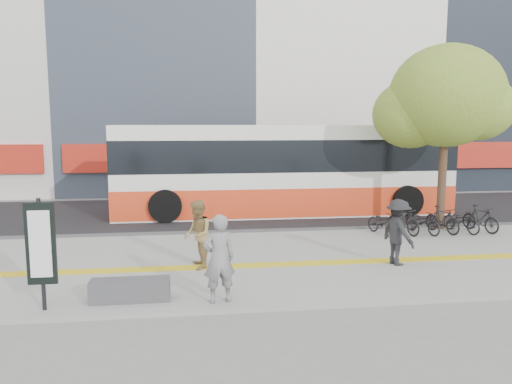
{
  "coord_description": "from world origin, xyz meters",
  "views": [
    {
      "loc": [
        -1.33,
        -11.23,
        3.67
      ],
      "look_at": [
        0.41,
        2.0,
        1.84
      ],
      "focal_mm": 34.88,
      "sensor_mm": 36.0,
      "label": 1
    }
  ],
  "objects": [
    {
      "name": "ground",
      "position": [
        0.0,
        0.0,
        0.0
      ],
      "size": [
        120.0,
        120.0,
        0.0
      ],
      "primitive_type": "plane",
      "color": "slate",
      "rests_on": "ground"
    },
    {
      "name": "sidewalk",
      "position": [
        0.0,
        1.5,
        0.04
      ],
      "size": [
        40.0,
        7.0,
        0.08
      ],
      "primitive_type": "cube",
      "color": "gray",
      "rests_on": "ground"
    },
    {
      "name": "tactile_strip",
      "position": [
        0.0,
        1.0,
        0.09
      ],
      "size": [
        40.0,
        0.45,
        0.01
      ],
      "primitive_type": "cube",
      "color": "gold",
      "rests_on": "sidewalk"
    },
    {
      "name": "street",
      "position": [
        0.0,
        9.0,
        0.03
      ],
      "size": [
        40.0,
        8.0,
        0.06
      ],
      "primitive_type": "cube",
      "color": "black",
      "rests_on": "ground"
    },
    {
      "name": "curb",
      "position": [
        0.0,
        5.0,
        0.07
      ],
      "size": [
        40.0,
        0.25,
        0.14
      ],
      "primitive_type": "cube",
      "color": "#3B3C3E",
      "rests_on": "ground"
    },
    {
      "name": "bench",
      "position": [
        -2.6,
        -1.2,
        0.3
      ],
      "size": [
        1.6,
        0.45,
        0.45
      ],
      "primitive_type": "cube",
      "color": "#3B3C3E",
      "rests_on": "sidewalk"
    },
    {
      "name": "signboard",
      "position": [
        -4.2,
        -1.51,
        1.37
      ],
      "size": [
        0.55,
        0.1,
        2.2
      ],
      "color": "black",
      "rests_on": "sidewalk"
    },
    {
      "name": "street_tree",
      "position": [
        7.18,
        4.82,
        4.51
      ],
      "size": [
        4.4,
        3.8,
        6.31
      ],
      "color": "#3B281A",
      "rests_on": "sidewalk"
    },
    {
      "name": "bus",
      "position": [
        2.39,
        8.5,
        1.74
      ],
      "size": [
        13.39,
        3.18,
        3.57
      ],
      "color": "white",
      "rests_on": "street"
    },
    {
      "name": "bicycle_row",
      "position": [
        6.54,
        4.0,
        0.5
      ],
      "size": [
        4.31,
        1.6,
        0.88
      ],
      "color": "black",
      "rests_on": "sidewalk"
    },
    {
      "name": "seated_woman",
      "position": [
        -0.8,
        -1.51,
        0.99
      ],
      "size": [
        0.74,
        0.56,
        1.81
      ],
      "primitive_type": "imported",
      "rotation": [
        0.0,
        0.0,
        3.35
      ],
      "color": "black",
      "rests_on": "sidewalk"
    },
    {
      "name": "pedestrian_tan",
      "position": [
        -1.2,
        0.96,
        0.94
      ],
      "size": [
        0.73,
        0.9,
        1.72
      ],
      "primitive_type": "imported",
      "rotation": [
        0.0,
        0.0,
        -1.47
      ],
      "color": "olive",
      "rests_on": "sidewalk"
    },
    {
      "name": "pedestrian_dark",
      "position": [
        3.9,
        0.63,
        0.93
      ],
      "size": [
        0.9,
        1.22,
        1.7
      ],
      "primitive_type": "imported",
      "rotation": [
        0.0,
        0.0,
        1.84
      ],
      "color": "black",
      "rests_on": "sidewalk"
    }
  ]
}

